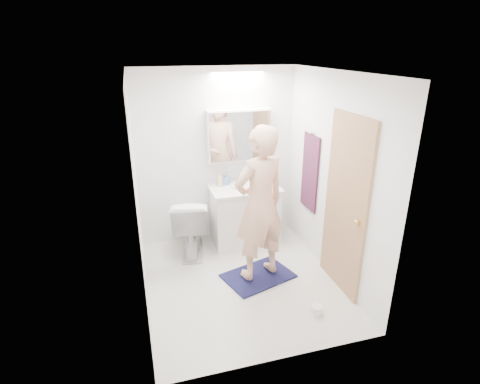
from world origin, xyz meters
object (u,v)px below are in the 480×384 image
object	(u,v)px
medicine_cabinet	(239,135)
toilet_paper_roll	(317,310)
toilet	(191,225)
soap_bottle_a	(220,179)
vanity_cabinet	(245,216)
toothbrush_cup	(253,180)
soap_bottle_b	(226,179)
person	(260,205)

from	to	relation	value
medicine_cabinet	toilet_paper_roll	bearing A→B (deg)	-81.51
toilet	soap_bottle_a	xyz separation A→B (m)	(0.47, 0.27, 0.51)
medicine_cabinet	toilet	world-z (taller)	medicine_cabinet
vanity_cabinet	toilet_paper_roll	bearing A→B (deg)	-81.17
toothbrush_cup	vanity_cabinet	bearing A→B (deg)	-136.13
soap_bottle_b	toothbrush_cup	bearing A→B (deg)	-3.02
vanity_cabinet	soap_bottle_a	size ratio (longest dim) A/B	4.48
medicine_cabinet	vanity_cabinet	bearing A→B (deg)	-84.38
soap_bottle_b	toilet_paper_roll	xyz separation A→B (m)	(0.48, -1.93, -0.86)
vanity_cabinet	medicine_cabinet	bearing A→B (deg)	95.62
soap_bottle_a	toilet_paper_roll	xyz separation A→B (m)	(0.59, -1.90, -0.87)
vanity_cabinet	person	world-z (taller)	person
medicine_cabinet	toilet_paper_roll	distance (m)	2.46
soap_bottle_a	toilet_paper_roll	size ratio (longest dim) A/B	1.83
medicine_cabinet	soap_bottle_b	bearing A→B (deg)	-171.11
person	soap_bottle_a	xyz separation A→B (m)	(-0.22, 1.08, -0.04)
toilet	toilet_paper_roll	bearing A→B (deg)	133.71
person	toothbrush_cup	size ratio (longest dim) A/B	19.23
medicine_cabinet	person	bearing A→B (deg)	-94.00
toilet	toothbrush_cup	xyz separation A→B (m)	(0.95, 0.28, 0.45)
toilet	soap_bottle_b	xyz separation A→B (m)	(0.57, 0.30, 0.50)
toothbrush_cup	toilet_paper_roll	size ratio (longest dim) A/B	0.86
soap_bottle_a	toothbrush_cup	world-z (taller)	soap_bottle_a
medicine_cabinet	toilet	xyz separation A→B (m)	(-0.76, -0.33, -1.09)
vanity_cabinet	person	xyz separation A→B (m)	(-0.10, -0.93, 0.57)
vanity_cabinet	toilet_paper_roll	size ratio (longest dim) A/B	8.18
soap_bottle_b	vanity_cabinet	bearing A→B (deg)	-40.28
soap_bottle_b	toilet_paper_roll	size ratio (longest dim) A/B	1.60
toilet	soap_bottle_a	world-z (taller)	soap_bottle_a
toilet	soap_bottle_b	distance (m)	0.81
toilet	person	distance (m)	1.20
person	toilet_paper_roll	world-z (taller)	person
vanity_cabinet	medicine_cabinet	distance (m)	1.13
soap_bottle_b	person	bearing A→B (deg)	-84.25
person	toilet_paper_roll	xyz separation A→B (m)	(0.37, -0.82, -0.91)
person	toothbrush_cup	distance (m)	1.13
vanity_cabinet	person	size ratio (longest dim) A/B	0.49
medicine_cabinet	soap_bottle_b	distance (m)	0.62
soap_bottle_b	medicine_cabinet	bearing A→B (deg)	8.89
vanity_cabinet	toilet	world-z (taller)	toilet
soap_bottle_a	toilet_paper_roll	distance (m)	2.17
soap_bottle_b	soap_bottle_a	bearing A→B (deg)	-163.94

